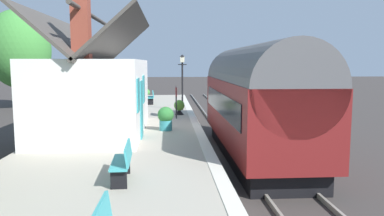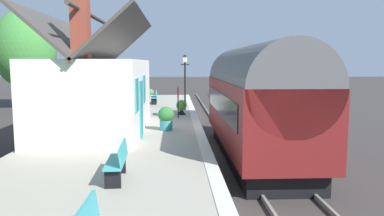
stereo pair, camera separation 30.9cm
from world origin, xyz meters
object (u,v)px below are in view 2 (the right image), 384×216
at_px(station_building, 97,92).
at_px(planter_edge_near, 181,107).
at_px(planter_by_door, 166,118).
at_px(planter_bench_left, 122,105).
at_px(train, 256,101).
at_px(planter_bench_right, 100,107).
at_px(bench_mid_platform, 155,97).
at_px(planter_under_sign, 150,93).
at_px(bench_platform_end, 118,161).
at_px(lamp_post_platform, 185,71).
at_px(station_sign_board, 178,94).
at_px(tree_distant, 25,49).

bearing_deg(station_building, planter_edge_near, -35.81).
relative_size(planter_by_door, planter_bench_left, 1.24).
relative_size(train, planter_bench_right, 11.20).
bearing_deg(station_building, bench_mid_platform, -9.69).
distance_m(planter_by_door, planter_under_sign, 12.72).
xyz_separation_m(planter_by_door, planter_under_sign, (12.63, 1.50, -0.06)).
relative_size(bench_platform_end, planter_bench_right, 1.66).
xyz_separation_m(bench_mid_platform, planter_by_door, (-9.90, -1.01, 0.05)).
height_order(station_building, planter_by_door, station_building).
distance_m(lamp_post_platform, station_sign_board, 3.19).
height_order(planter_under_sign, planter_bench_left, planter_under_sign).
xyz_separation_m(planter_by_door, tree_distant, (15.12, 11.55, 3.28)).
height_order(bench_platform_end, lamp_post_platform, lamp_post_platform).
distance_m(bench_platform_end, planter_under_sign, 19.10).
bearing_deg(train, tree_distant, 42.51).
relative_size(planter_bench_left, tree_distant, 0.11).
bearing_deg(planter_bench_right, station_sign_board, -105.11).
distance_m(station_building, lamp_post_platform, 7.62).
height_order(planter_bench_right, planter_edge_near, planter_bench_right).
bearing_deg(station_building, planter_by_door, -86.65).
bearing_deg(planter_edge_near, planter_by_door, 171.32).
bearing_deg(tree_distant, station_sign_board, -133.87).
xyz_separation_m(lamp_post_platform, station_sign_board, (-2.96, 0.43, -1.11)).
bearing_deg(bench_mid_platform, planter_bench_right, 153.46).
xyz_separation_m(station_building, tree_distant, (15.28, 8.83, 2.22)).
bearing_deg(planter_bench_right, tree_distant, 37.08).
relative_size(station_building, planter_by_door, 7.43).
distance_m(train, planter_bench_left, 10.22).
height_order(planter_by_door, lamp_post_platform, lamp_post_platform).
bearing_deg(station_sign_board, planter_bench_right, 74.89).
xyz_separation_m(planter_under_sign, station_sign_board, (-9.11, -2.01, 0.71)).
bearing_deg(lamp_post_platform, planter_bench_left, 84.90).
height_order(planter_bench_left, lamp_post_platform, lamp_post_platform).
height_order(bench_mid_platform, planter_under_sign, bench_mid_platform).
relative_size(bench_mid_platform, tree_distant, 0.18).
height_order(train, bench_platform_end, train).
height_order(train, planter_by_door, train).
bearing_deg(train, bench_platform_end, 140.06).
xyz_separation_m(train, planter_by_door, (1.23, 3.43, -0.79)).
bearing_deg(planter_edge_near, planter_under_sign, 15.32).
bearing_deg(planter_bench_left, planter_bench_right, 158.54).
xyz_separation_m(planter_bench_right, planter_edge_near, (-0.05, -4.34, -0.05)).
bearing_deg(planter_edge_near, tree_distant, 49.33).
distance_m(planter_bench_right, planter_under_sign, 8.27).
bearing_deg(planter_by_door, lamp_post_platform, -8.28).
xyz_separation_m(planter_edge_near, station_sign_board, (-1.07, 0.19, 0.79)).
bearing_deg(train, bench_mid_platform, 21.74).
xyz_separation_m(station_building, bench_platform_end, (-6.31, -1.77, -1.11)).
bearing_deg(planter_by_door, bench_mid_platform, 5.81).
bearing_deg(planter_by_door, bench_platform_end, 171.60).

